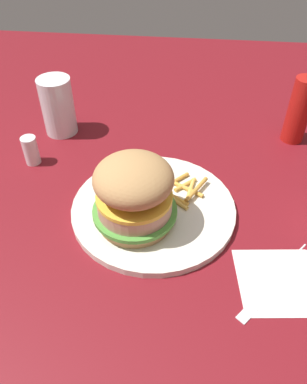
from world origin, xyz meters
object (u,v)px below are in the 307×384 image
(sandwich, at_px, (134,193))
(ketchup_bottle, at_px, (299,110))
(fries_pile, at_px, (182,190))
(fork, at_px, (279,279))
(napkin, at_px, (278,281))
(plate, at_px, (154,208))
(salt_shaker, at_px, (31,150))
(drink_glass, at_px, (58,110))

(sandwich, bearing_deg, ketchup_bottle, 44.04)
(fries_pile, height_order, fork, fries_pile)
(sandwich, height_order, napkin, sandwich)
(plate, xyz_separation_m, fork, (0.19, -0.12, -0.00))
(plate, distance_m, fork, 0.22)
(napkin, distance_m, ketchup_bottle, 0.37)
(sandwich, bearing_deg, fries_pile, 46.83)
(sandwich, distance_m, salt_shaker, 0.26)
(drink_glass, bearing_deg, fork, -39.42)
(ketchup_bottle, bearing_deg, salt_shaker, -165.01)
(drink_glass, bearing_deg, ketchup_bottle, 2.75)
(drink_glass, bearing_deg, salt_shaker, -101.78)
(plate, relative_size, sandwich, 2.05)
(sandwich, relative_size, salt_shaker, 2.36)
(plate, height_order, salt_shaker, salt_shaker)
(napkin, height_order, ketchup_bottle, ketchup_bottle)
(fork, bearing_deg, ketchup_bottle, 78.61)
(sandwich, relative_size, fork, 0.91)
(plate, relative_size, ketchup_bottle, 2.01)
(fries_pile, xyz_separation_m, napkin, (0.14, -0.16, -0.02))
(salt_shaker, bearing_deg, ketchup_bottle, 14.99)
(fork, distance_m, salt_shaker, 0.48)
(drink_glass, xyz_separation_m, ketchup_bottle, (0.48, 0.02, 0.02))
(drink_glass, bearing_deg, napkin, -39.60)
(fork, distance_m, ketchup_bottle, 0.37)
(drink_glass, height_order, ketchup_bottle, ketchup_bottle)
(sandwich, height_order, salt_shaker, sandwich)
(plate, height_order, fork, plate)
(napkin, relative_size, ketchup_bottle, 0.83)
(sandwich, bearing_deg, plate, 54.42)
(fries_pile, relative_size, fork, 0.67)
(napkin, height_order, salt_shaker, salt_shaker)
(drink_glass, bearing_deg, plate, -44.75)
(napkin, distance_m, fork, 0.00)
(plate, bearing_deg, ketchup_bottle, 42.79)
(plate, xyz_separation_m, sandwich, (-0.02, -0.03, 0.06))
(fries_pile, bearing_deg, ketchup_bottle, 43.08)
(napkin, bearing_deg, plate, 147.61)
(plate, bearing_deg, napkin, -32.39)
(fork, relative_size, ketchup_bottle, 1.08)
(fork, bearing_deg, salt_shaker, 152.60)
(plate, xyz_separation_m, fries_pile, (0.04, 0.04, 0.01))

